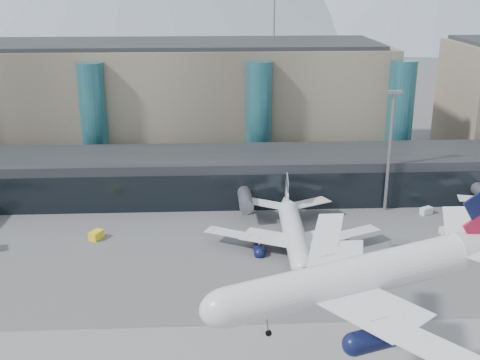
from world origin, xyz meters
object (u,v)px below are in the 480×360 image
jet_parked_mid (293,222)px  veh_c (400,247)px  veh_b (96,235)px  veh_d (426,211)px  veh_g (444,231)px  lightmast_mid (390,145)px  hero_jet (378,263)px

jet_parked_mid → veh_c: size_ratio=9.85×
veh_b → veh_c: size_ratio=0.78×
veh_d → veh_g: 10.26m
veh_c → lightmast_mid: bearing=80.6°
lightmast_mid → jet_parked_mid: bearing=-144.6°
lightmast_mid → hero_jet: lightmast_mid is taller
veh_c → veh_g: 13.09m
veh_b → veh_d: bearing=-53.6°
veh_g → veh_b: bearing=-99.1°
jet_parked_mid → veh_d: jet_parked_mid is taller
hero_jet → veh_d: bearing=54.9°
veh_g → lightmast_mid: bearing=-157.0°
veh_b → veh_g: 66.76m
veh_c → veh_b: bearing=170.3°
lightmast_mid → veh_g: bearing=-58.9°
lightmast_mid → hero_jet: 62.26m
hero_jet → veh_c: hero_jet is taller
lightmast_mid → hero_jet: bearing=-107.5°
lightmast_mid → veh_g: size_ratio=12.12×
veh_b → jet_parked_mid: bearing=-66.9°
hero_jet → veh_g: (26.68, 46.10, -17.22)m
veh_b → veh_g: veh_b is taller
veh_g → veh_d: bearing=171.8°
lightmast_mid → veh_b: size_ratio=9.38×
lightmast_mid → veh_c: 24.62m
hero_jet → veh_b: size_ratio=14.14×
jet_parked_mid → veh_b: jet_parked_mid is taller
veh_c → veh_g: size_ratio=1.65×
lightmast_mid → jet_parked_mid: (-21.93, -15.61, -10.24)m
lightmast_mid → veh_g: lightmast_mid is taller
jet_parked_mid → lightmast_mid: bearing=-53.0°
hero_jet → veh_c: 45.22m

